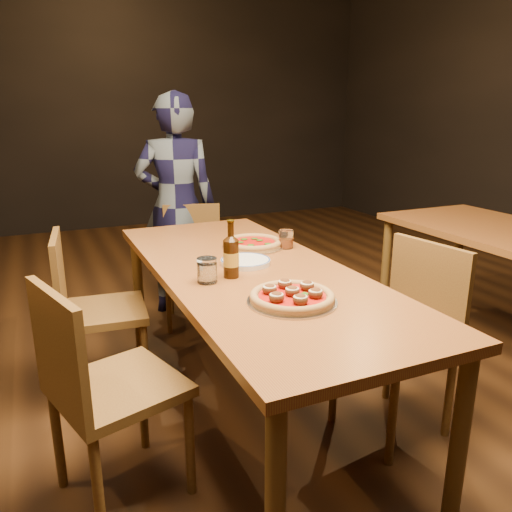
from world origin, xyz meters
name	(u,v)px	position (x,y,z in m)	size (l,w,h in m)	color
ground	(252,414)	(0.00, 0.00, 0.00)	(9.00, 9.00, 0.00)	black
table_main	(251,283)	(0.00, 0.00, 0.68)	(0.80, 2.00, 0.75)	maroon
chair_main_nw	(118,385)	(-0.65, -0.26, 0.46)	(0.43, 0.43, 0.91)	#5C3418
chair_main_sw	(103,310)	(-0.60, 0.54, 0.45)	(0.42, 0.42, 0.89)	#5C3418
chair_main_e	(394,339)	(0.54, -0.36, 0.45)	(0.42, 0.42, 0.91)	#5C3418
chair_end	(193,265)	(0.08, 1.19, 0.42)	(0.39, 0.39, 0.84)	#5C3418
pizza_meatball	(292,296)	(-0.03, -0.44, 0.77)	(0.33, 0.33, 0.06)	#B7B7BF
pizza_margherita	(253,243)	(0.15, 0.33, 0.77)	(0.32, 0.32, 0.04)	#B7B7BF
plate_stack	(246,262)	(0.00, 0.07, 0.76)	(0.23, 0.23, 0.02)	white
beer_bottle	(231,257)	(-0.13, -0.08, 0.84)	(0.07, 0.07, 0.24)	black
water_glass	(207,270)	(-0.24, -0.10, 0.80)	(0.08, 0.08, 0.10)	white
amber_glass	(286,239)	(0.30, 0.24, 0.80)	(0.07, 0.07, 0.09)	#9D4311
diner	(176,206)	(0.06, 1.47, 0.78)	(0.57, 0.37, 1.56)	black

